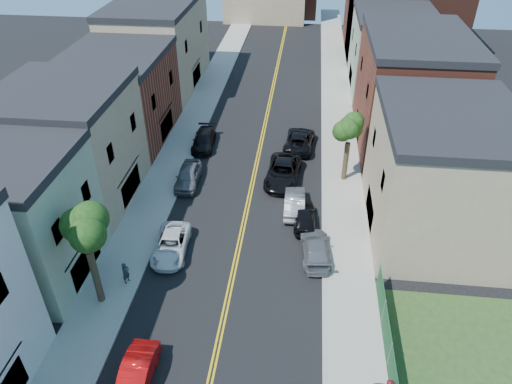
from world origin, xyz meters
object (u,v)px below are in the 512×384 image
(black_car_left, at_px, (204,140))
(grey_car_right, at_px, (315,248))
(grey_car_left, at_px, (188,176))
(black_car_right, at_px, (305,217))
(silver_car_right, at_px, (295,202))
(red_sedan, at_px, (136,377))
(pedestrian_left, at_px, (126,273))
(dark_car_right_far, at_px, (299,140))
(black_suv_lane, at_px, (283,172))
(white_pickup, at_px, (171,245))

(black_car_left, distance_m, grey_car_right, 18.46)
(grey_car_left, xyz_separation_m, black_car_right, (10.15, -4.64, -0.09))
(grey_car_right, relative_size, silver_car_right, 1.05)
(red_sedan, height_order, pedestrian_left, pedestrian_left)
(grey_car_left, distance_m, dark_car_right_far, 12.00)
(grey_car_right, bearing_deg, dark_car_right_far, -88.93)
(black_suv_lane, bearing_deg, black_car_right, -67.67)
(black_car_left, xyz_separation_m, black_car_right, (10.15, -11.31, -0.00))
(grey_car_left, distance_m, black_car_left, 6.67)
(red_sedan, relative_size, silver_car_right, 0.96)
(white_pickup, xyz_separation_m, grey_car_right, (10.17, 0.72, 0.01))
(silver_car_right, distance_m, dark_car_right_far, 10.45)
(black_car_right, distance_m, dark_car_right_far, 12.25)
(black_suv_lane, height_order, pedestrian_left, pedestrian_left)
(white_pickup, xyz_separation_m, black_car_left, (-0.83, 15.55, 0.03))
(dark_car_right_far, relative_size, pedestrian_left, 3.61)
(white_pickup, height_order, black_car_right, black_car_right)
(grey_car_left, bearing_deg, white_pickup, -87.09)
(grey_car_right, xyz_separation_m, dark_car_right_far, (-1.70, 15.73, 0.09))
(white_pickup, distance_m, grey_car_left, 8.91)
(black_car_left, height_order, black_car_right, black_car_left)
(grey_car_right, distance_m, pedestrian_left, 12.95)
(black_suv_lane, relative_size, pedestrian_left, 3.85)
(white_pickup, relative_size, dark_car_right_far, 0.87)
(silver_car_right, distance_m, pedestrian_left, 14.12)
(grey_car_left, bearing_deg, grey_car_right, -38.95)
(red_sedan, xyz_separation_m, grey_car_left, (-1.70, 19.39, 0.08))
(black_car_right, bearing_deg, silver_car_right, -67.25)
(grey_car_left, height_order, black_car_left, grey_car_left)
(red_sedan, relative_size, grey_car_left, 0.93)
(red_sedan, distance_m, white_pickup, 10.55)
(red_sedan, xyz_separation_m, silver_car_right, (7.60, 16.52, 0.03))
(grey_car_left, height_order, black_car_right, grey_car_left)
(white_pickup, bearing_deg, grey_car_right, 0.55)
(black_car_left, bearing_deg, red_sedan, -89.50)
(red_sedan, xyz_separation_m, pedestrian_left, (-3.00, 7.19, 0.21))
(grey_car_right, height_order, dark_car_right_far, dark_car_right_far)
(grey_car_left, height_order, black_suv_lane, black_suv_lane)
(grey_car_left, distance_m, silver_car_right, 9.73)
(silver_car_right, height_order, pedestrian_left, pedestrian_left)
(black_car_left, bearing_deg, pedestrian_left, -97.17)
(grey_car_left, bearing_deg, pedestrian_left, -98.50)
(white_pickup, distance_m, pedestrian_left, 3.96)
(red_sedan, height_order, black_car_left, red_sedan)
(grey_car_right, relative_size, dark_car_right_far, 0.85)
(grey_car_left, relative_size, grey_car_right, 0.98)
(black_car_left, xyz_separation_m, dark_car_right_far, (9.30, 0.91, 0.07))
(grey_car_right, height_order, pedestrian_left, pedestrian_left)
(dark_car_right_far, xyz_separation_m, pedestrian_left, (-10.60, -19.79, 0.15))
(red_sedan, relative_size, white_pickup, 0.89)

